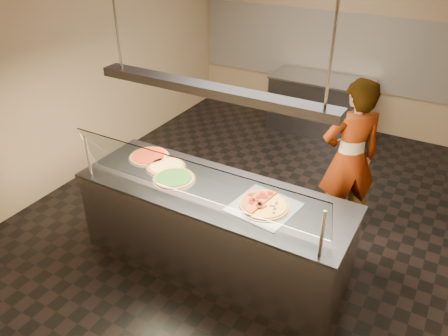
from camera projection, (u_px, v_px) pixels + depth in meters
The scene contains 19 objects.
ground at pixel (253, 205), 5.64m from camera, with size 5.00×6.00×0.02m, color black.
wall_back at pixel (339, 37), 7.13m from camera, with size 5.00×0.02×3.00m, color #9E8566.
wall_front at pixel (39, 252), 2.63m from camera, with size 5.00×0.02×3.00m, color #9E8566.
wall_left at pixel (92, 62), 5.95m from camera, with size 0.02×6.00×3.00m, color #9E8566.
tile_band at pixel (336, 50), 7.21m from camera, with size 4.90×0.02×1.20m, color silver.
serving_counter at pixel (214, 227), 4.49m from camera, with size 2.77×0.94×0.93m.
sneeze_guard at pixel (193, 180), 3.85m from camera, with size 2.53×0.18×0.54m.
perforated_tray at pixel (264, 206), 4.00m from camera, with size 0.62×0.62×0.01m.
half_pizza_pepperoni at pixel (254, 200), 4.03m from camera, with size 0.29×0.48×0.05m.
half_pizza_sausage at pixel (275, 208), 3.94m from camera, with size 0.29×0.48×0.04m.
pizza_spinach at pixel (174, 178), 4.41m from camera, with size 0.44×0.44×0.03m.
pizza_cheese at pixel (166, 166), 4.61m from camera, with size 0.43×0.43×0.03m.
pizza_tomato at pixel (150, 156), 4.80m from camera, with size 0.45×0.45×0.03m.
pizza_spatula at pixel (168, 160), 4.69m from camera, with size 0.26×0.20×0.02m.
prep_table at pixel (319, 105), 7.33m from camera, with size 1.62×0.74×0.93m.
worker at pixel (349, 159), 4.79m from camera, with size 0.67×0.44×1.85m, color #393747.
heat_lamp_housing at pixel (211, 90), 3.74m from camera, with size 2.30×0.18×0.08m, color #3C3C42.
lamp_rod_left at pixel (115, 12), 3.89m from camera, with size 0.02×0.02×1.01m, color #B7B7BC.
lamp_rod_right at pixel (333, 41), 3.03m from camera, with size 0.02×0.02×1.01m, color #B7B7BC.
Camera 1 is at (1.97, -4.19, 3.27)m, focal length 35.00 mm.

